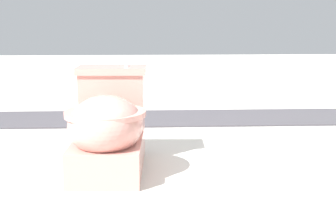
% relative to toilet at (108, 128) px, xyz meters
% --- Properties ---
extents(ground_plane, '(14.00, 14.00, 0.00)m').
position_rel_toilet_xyz_m(ground_plane, '(0.04, 0.04, -0.22)').
color(ground_plane, beige).
extents(gravel_strip, '(0.56, 8.00, 0.01)m').
position_rel_toilet_xyz_m(gravel_strip, '(-1.18, 0.54, -0.21)').
color(gravel_strip, '#423F44').
rests_on(gravel_strip, ground).
extents(toilet, '(0.65, 0.40, 0.52)m').
position_rel_toilet_xyz_m(toilet, '(0.00, 0.00, 0.00)').
color(toilet, tan).
rests_on(toilet, ground).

